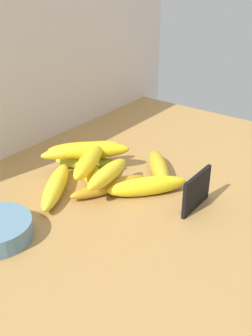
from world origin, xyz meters
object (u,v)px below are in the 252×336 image
at_px(banana_2, 56,186).
at_px(banana_9, 107,174).
at_px(banana_8, 89,150).
at_px(banana_5, 92,175).
at_px(banana_3, 88,163).
at_px(banana_7, 89,162).
at_px(banana_0, 108,187).
at_px(banana_1, 159,167).
at_px(chalkboard_sign, 196,192).
at_px(banana_4, 147,186).
at_px(banana_6, 81,150).

bearing_deg(banana_2, banana_9, -52.56).
bearing_deg(banana_8, banana_5, -132.87).
bearing_deg(banana_9, banana_3, 61.52).
bearing_deg(banana_8, banana_9, -118.48).
height_order(banana_5, banana_9, banana_9).
relative_size(banana_5, banana_7, 0.91).
bearing_deg(banana_7, banana_0, -88.62).
relative_size(banana_1, banana_3, 1.03).
xyz_separation_m(banana_1, banana_7, (-0.14, 0.10, 0.04)).
bearing_deg(chalkboard_sign, banana_3, 91.14).
distance_m(banana_3, banana_4, 0.19).
distance_m(banana_2, banana_3, 0.14).
height_order(banana_2, banana_8, banana_8).
bearing_deg(banana_3, banana_8, -118.50).
distance_m(banana_0, banana_5, 0.06).
height_order(banana_8, banana_9, banana_8).
relative_size(banana_1, banana_7, 1.07).
xyz_separation_m(banana_0, banana_4, (0.05, -0.08, 0.01)).
relative_size(banana_0, banana_7, 1.15).
bearing_deg(chalkboard_sign, banana_6, 92.90).
bearing_deg(banana_8, banana_0, -117.09).
relative_size(chalkboard_sign, banana_4, 0.58).
relative_size(banana_3, banana_8, 0.84).
distance_m(banana_5, banana_6, 0.08).
height_order(banana_4, banana_9, banana_9).
height_order(banana_1, banana_5, same).
bearing_deg(banana_3, banana_5, -130.82).
height_order(banana_6, banana_8, banana_8).
xyz_separation_m(banana_2, banana_6, (0.13, 0.04, 0.03)).
bearing_deg(banana_3, chalkboard_sign, -88.86).
bearing_deg(banana_9, banana_8, 61.52).
height_order(banana_4, banana_5, same).
relative_size(banana_5, banana_9, 0.99).
height_order(banana_0, banana_6, banana_6).
relative_size(chalkboard_sign, banana_2, 0.54).
distance_m(chalkboard_sign, banana_1, 0.16).
bearing_deg(banana_4, banana_1, 17.29).
height_order(banana_1, banana_6, banana_6).
distance_m(banana_4, banana_5, 0.14).
distance_m(banana_1, banana_3, 0.18).
xyz_separation_m(banana_1, banana_6, (-0.09, 0.18, 0.03)).
height_order(banana_6, banana_7, banana_7).
xyz_separation_m(banana_8, banana_9, (-0.06, -0.11, -0.01)).
height_order(chalkboard_sign, banana_9, chalkboard_sign).
height_order(banana_5, banana_6, banana_6).
xyz_separation_m(chalkboard_sign, banana_8, (-0.01, 0.30, 0.02)).
xyz_separation_m(banana_1, banana_2, (-0.22, 0.14, -0.00)).
bearing_deg(banana_6, banana_3, -51.77).
height_order(banana_5, banana_7, banana_7).
bearing_deg(banana_3, banana_1, -63.17).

